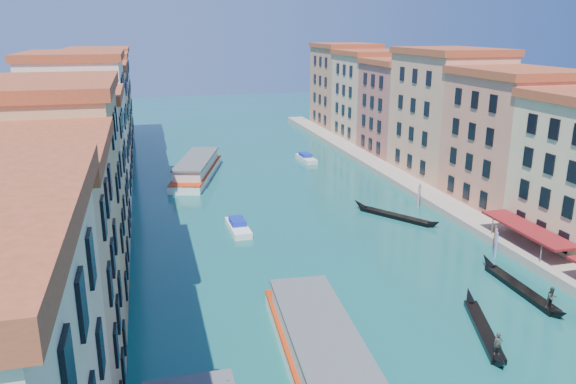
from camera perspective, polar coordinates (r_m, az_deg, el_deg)
name	(u,v)px	position (r m, az deg, el deg)	size (l,w,h in m)	color
left_bank_palazzos	(77,145)	(76.65, -20.67, 4.53)	(12.80, 128.40, 21.00)	beige
right_bank_palazzos	(467,126)	(90.02, 17.68, 6.45)	(12.80, 128.40, 21.00)	#A55D44
quay	(415,188)	(88.08, 12.74, 0.44)	(4.00, 140.00, 1.00)	#A99D88
mooring_poles_right	(568,286)	(58.05, 26.56, -8.54)	(1.44, 54.24, 3.20)	brown
vaporetto_near	(323,356)	(41.81, 3.62, -16.27)	(6.66, 22.87, 3.36)	white
vaporetto_far	(197,168)	(95.04, -9.24, 2.40)	(10.81, 22.34, 3.25)	white
gondola_fore	(484,328)	(49.88, 19.25, -12.90)	(4.98, 12.00, 2.47)	black
gondola_right	(522,287)	(58.00, 22.70, -8.93)	(1.46, 13.31, 2.65)	black
gondola_far	(393,215)	(75.12, 10.66, -2.28)	(8.35, 11.72, 1.91)	black
motorboat_mid	(238,226)	(69.41, -5.10, -3.49)	(2.32, 6.82, 1.40)	white
motorboat_far	(306,158)	(105.54, 1.85, 3.48)	(2.53, 6.81, 1.38)	silver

